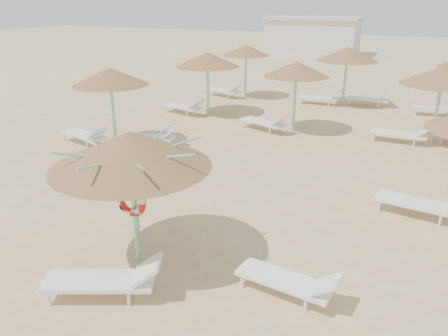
% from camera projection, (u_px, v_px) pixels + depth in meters
% --- Properties ---
extents(ground, '(120.00, 120.00, 0.00)m').
position_uv_depth(ground, '(167.00, 258.00, 8.64)').
color(ground, '#D9BA84').
rests_on(ground, ground).
extents(main_palapa, '(2.92, 2.92, 2.62)m').
position_uv_depth(main_palapa, '(130.00, 150.00, 7.78)').
color(main_palapa, '#7CD8B6').
rests_on(main_palapa, ground).
extents(lounger_main_a, '(2.08, 1.39, 0.73)m').
position_uv_depth(lounger_main_a, '(107.00, 279.00, 7.41)').
color(lounger_main_a, white).
rests_on(lounger_main_a, ground).
extents(lounger_main_b, '(1.85, 0.75, 0.65)m').
position_uv_depth(lounger_main_b, '(291.00, 281.00, 7.43)').
color(lounger_main_b, white).
rests_on(lounger_main_b, ground).
extents(palapa_field, '(18.37, 13.29, 2.72)m').
position_uv_depth(palapa_field, '(344.00, 71.00, 16.16)').
color(palapa_field, '#7CD8B6').
rests_on(palapa_field, ground).
extents(service_hut, '(8.40, 4.40, 3.25)m').
position_uv_depth(service_hut, '(313.00, 35.00, 39.99)').
color(service_hut, silver).
rests_on(service_hut, ground).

